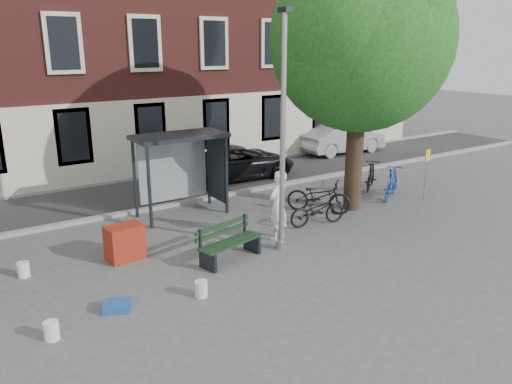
{
  "coord_description": "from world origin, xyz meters",
  "views": [
    {
      "loc": [
        -7.38,
        -9.98,
        5.28
      ],
      "look_at": [
        -0.2,
        0.92,
        1.4
      ],
      "focal_mm": 35.0,
      "sensor_mm": 36.0,
      "label": 1
    }
  ],
  "objects": [
    {
      "name": "bucket_c",
      "position": [
        -6.06,
        2.0,
        0.18
      ],
      "size": [
        0.35,
        0.35,
        0.36
      ],
      "primitive_type": "cylinder",
      "rotation": [
        0.0,
        0.0,
        0.32
      ],
      "color": "white",
      "rests_on": "ground"
    },
    {
      "name": "building_row",
      "position": [
        0.0,
        13.0,
        7.0
      ],
      "size": [
        30.0,
        8.0,
        14.0
      ],
      "primitive_type": "cube",
      "color": "maroon",
      "rests_on": "ground"
    },
    {
      "name": "ground",
      "position": [
        0.0,
        0.0,
        0.0
      ],
      "size": [
        90.0,
        90.0,
        0.0
      ],
      "primitive_type": "plane",
      "color": "#4C4C4F",
      "rests_on": "ground"
    },
    {
      "name": "bus_shelter",
      "position": [
        -0.61,
        4.11,
        1.92
      ],
      "size": [
        2.85,
        1.45,
        2.62
      ],
      "color": "#1E2328",
      "rests_on": "ground"
    },
    {
      "name": "bike_b",
      "position": [
        6.04,
        1.62,
        0.56
      ],
      "size": [
        1.87,
        1.38,
        1.12
      ],
      "primitive_type": "imported",
      "rotation": [
        0.0,
        0.0,
        2.09
      ],
      "color": "navy",
      "rests_on": "ground"
    },
    {
      "name": "red_stand",
      "position": [
        -3.7,
        1.66,
        0.45
      ],
      "size": [
        0.96,
        0.7,
        0.9
      ],
      "primitive_type": "cube",
      "rotation": [
        0.0,
        0.0,
        0.12
      ],
      "color": "maroon",
      "rests_on": "ground"
    },
    {
      "name": "blue_crate",
      "position": [
        -4.73,
        -0.74,
        0.1
      ],
      "size": [
        0.66,
        0.59,
        0.2
      ],
      "primitive_type": "cube",
      "rotation": [
        0.0,
        0.0,
        -0.42
      ],
      "color": "#204996",
      "rests_on": "ground"
    },
    {
      "name": "curb_near",
      "position": [
        0.0,
        5.0,
        0.06
      ],
      "size": [
        40.0,
        0.25,
        0.12
      ],
      "primitive_type": "cube",
      "color": "gray",
      "rests_on": "ground"
    },
    {
      "name": "bench",
      "position": [
        -1.51,
        0.17,
        0.43
      ],
      "size": [
        1.88,
        0.98,
        0.93
      ],
      "rotation": [
        0.0,
        0.0,
        0.23
      ],
      "color": "#1E2328",
      "rests_on": "ground"
    },
    {
      "name": "car_silver",
      "position": [
        9.84,
        8.26,
        0.75
      ],
      "size": [
        4.57,
        1.71,
        1.49
      ],
      "primitive_type": "imported",
      "rotation": [
        0.0,
        0.0,
        1.54
      ],
      "color": "#9DA0A5",
      "rests_on": "ground"
    },
    {
      "name": "bike_a",
      "position": [
        2.0,
        0.9,
        0.48
      ],
      "size": [
        1.91,
        0.93,
        0.96
      ],
      "primitive_type": "imported",
      "rotation": [
        0.0,
        0.0,
        1.4
      ],
      "color": "black",
      "rests_on": "ground"
    },
    {
      "name": "bucket_a",
      "position": [
        -3.0,
        -1.17,
        0.18
      ],
      "size": [
        0.29,
        0.29,
        0.36
      ],
      "primitive_type": "cylinder",
      "rotation": [
        0.0,
        0.0,
        0.04
      ],
      "color": "silver",
      "rests_on": "ground"
    },
    {
      "name": "painter",
      "position": [
        0.34,
        0.63,
        0.99
      ],
      "size": [
        0.84,
        0.69,
        1.98
      ],
      "primitive_type": "imported",
      "rotation": [
        0.0,
        0.0,
        3.49
      ],
      "color": "white",
      "rests_on": "ground"
    },
    {
      "name": "road",
      "position": [
        0.0,
        7.0,
        0.01
      ],
      "size": [
        40.0,
        4.0,
        0.01
      ],
      "primitive_type": "cube",
      "color": "#28282B",
      "rests_on": "ground"
    },
    {
      "name": "lamppost",
      "position": [
        0.0,
        0.0,
        2.78
      ],
      "size": [
        0.28,
        0.35,
        6.11
      ],
      "color": "#9EA0A3",
      "rests_on": "ground"
    },
    {
      "name": "curb_far",
      "position": [
        0.0,
        9.0,
        0.06
      ],
      "size": [
        40.0,
        0.25,
        0.12
      ],
      "primitive_type": "cube",
      "color": "gray",
      "rests_on": "ground"
    },
    {
      "name": "bike_c",
      "position": [
        2.8,
        1.8,
        0.55
      ],
      "size": [
        1.89,
        2.07,
        1.09
      ],
      "primitive_type": "imported",
      "rotation": [
        0.0,
        0.0,
        0.69
      ],
      "color": "black",
      "rests_on": "ground"
    },
    {
      "name": "notice_sign",
      "position": [
        6.74,
        0.75,
        1.3
      ],
      "size": [
        0.31,
        0.1,
        1.82
      ],
      "rotation": [
        0.0,
        0.0,
        0.24
      ],
      "color": "#9EA0A3",
      "rests_on": "ground"
    },
    {
      "name": "car_dark",
      "position": [
        2.83,
        6.96,
        0.68
      ],
      "size": [
        4.98,
        2.4,
        1.37
      ],
      "primitive_type": "imported",
      "rotation": [
        0.0,
        0.0,
        1.54
      ],
      "color": "black",
      "rests_on": "ground"
    },
    {
      "name": "bucket_b",
      "position": [
        -6.08,
        -1.11,
        0.18
      ],
      "size": [
        0.31,
        0.31,
        0.36
      ],
      "primitive_type": "cylinder",
      "rotation": [
        0.0,
        0.0,
        0.13
      ],
      "color": "white",
      "rests_on": "ground"
    },
    {
      "name": "tree_right",
      "position": [
        4.01,
        1.38,
        5.62
      ],
      "size": [
        5.76,
        5.6,
        8.2
      ],
      "color": "black",
      "rests_on": "ground"
    },
    {
      "name": "bike_d",
      "position": [
        6.23,
        2.81,
        0.53
      ],
      "size": [
        1.72,
        1.44,
        1.06
      ],
      "primitive_type": "imported",
      "rotation": [
        0.0,
        0.0,
        2.2
      ],
      "color": "black",
      "rests_on": "ground"
    }
  ]
}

